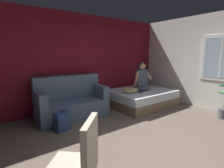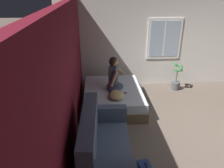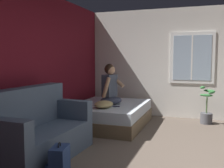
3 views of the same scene
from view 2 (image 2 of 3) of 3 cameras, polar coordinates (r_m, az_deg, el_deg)
name	(u,v)px [view 2 (image 2 of 3)]	position (r m, az deg, el deg)	size (l,w,h in m)	color
ground_plane	(218,142)	(5.17, 26.01, -13.47)	(40.00, 40.00, 0.00)	brown
wall_back_accent	(65,88)	(3.85, -12.15, -0.98)	(11.02, 0.16, 2.70)	maroon
wall_side_with_window	(175,42)	(7.17, 16.25, 10.40)	(0.19, 7.29, 2.70)	silver
bed	(113,97)	(5.85, 0.23, -3.44)	(1.92, 1.53, 0.48)	brown
couch	(103,147)	(3.96, -2.47, -16.13)	(1.73, 0.89, 1.04)	#47566B
person_seated	(114,77)	(5.59, 0.55, 1.97)	(0.61, 0.56, 0.88)	#383D51
throw_pillow	(117,95)	(5.28, 1.27, -2.85)	(0.48, 0.36, 0.14)	tan
cell_phone	(124,93)	(5.51, 3.11, -2.44)	(0.07, 0.14, 0.01)	black
potted_plant	(176,80)	(7.01, 16.44, 0.98)	(0.39, 0.37, 0.85)	#4C4C51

